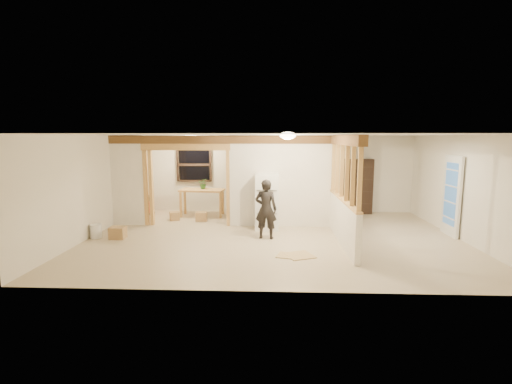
{
  "coord_description": "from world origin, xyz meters",
  "views": [
    {
      "loc": [
        -0.06,
        -8.87,
        2.44
      ],
      "look_at": [
        -0.45,
        0.4,
        1.07
      ],
      "focal_mm": 26.0,
      "sensor_mm": 36.0,
      "label": 1
    }
  ],
  "objects_px": {
    "work_table": "(202,203)",
    "refrigerator": "(267,202)",
    "woman": "(266,209)",
    "shop_vac": "(148,205)",
    "bookshelf": "(358,186)"
  },
  "relations": [
    {
      "from": "refrigerator",
      "to": "woman",
      "type": "xyz_separation_m",
      "value": [
        -0.01,
        -0.94,
        -0.02
      ]
    },
    {
      "from": "work_table",
      "to": "refrigerator",
      "type": "bearing_deg",
      "value": -31.99
    },
    {
      "from": "woman",
      "to": "shop_vac",
      "type": "height_order",
      "value": "woman"
    },
    {
      "from": "woman",
      "to": "shop_vac",
      "type": "bearing_deg",
      "value": -26.8
    },
    {
      "from": "work_table",
      "to": "bookshelf",
      "type": "height_order",
      "value": "bookshelf"
    },
    {
      "from": "refrigerator",
      "to": "shop_vac",
      "type": "distance_m",
      "value": 4.28
    },
    {
      "from": "shop_vac",
      "to": "work_table",
      "type": "bearing_deg",
      "value": -5.85
    },
    {
      "from": "refrigerator",
      "to": "work_table",
      "type": "bearing_deg",
      "value": 141.62
    },
    {
      "from": "woman",
      "to": "work_table",
      "type": "bearing_deg",
      "value": -42.76
    },
    {
      "from": "woman",
      "to": "work_table",
      "type": "relative_size",
      "value": 1.09
    },
    {
      "from": "work_table",
      "to": "shop_vac",
      "type": "height_order",
      "value": "work_table"
    },
    {
      "from": "shop_vac",
      "to": "refrigerator",
      "type": "bearing_deg",
      "value": -25.13
    },
    {
      "from": "work_table",
      "to": "shop_vac",
      "type": "bearing_deg",
      "value": -179.47
    },
    {
      "from": "woman",
      "to": "bookshelf",
      "type": "height_order",
      "value": "bookshelf"
    },
    {
      "from": "shop_vac",
      "to": "bookshelf",
      "type": "height_order",
      "value": "bookshelf"
    }
  ]
}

